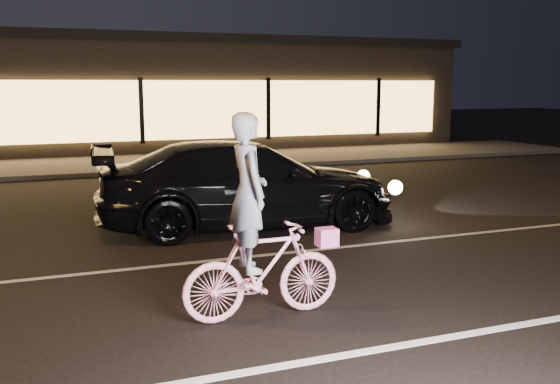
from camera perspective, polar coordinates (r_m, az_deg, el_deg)
name	(u,v)px	position (r m, az deg, el deg)	size (l,w,h in m)	color
ground	(339,296)	(7.54, 5.41, -9.45)	(90.00, 90.00, 0.00)	black
lane_stripe_near	(408,344)	(6.33, 11.63, -13.48)	(60.00, 0.12, 0.01)	silver
lane_stripe_far	(279,254)	(9.29, -0.11, -5.65)	(60.00, 0.10, 0.01)	gray
sidewalk	(152,163)	(19.77, -11.59, 2.62)	(30.00, 4.00, 0.12)	#383533
storefront	(125,92)	(25.53, -14.02, 8.82)	(25.40, 8.42, 4.20)	black
cyclist	(259,247)	(6.61, -1.96, -5.07)	(1.76, 0.60, 2.21)	#FF3479
sedan	(248,184)	(10.90, -2.97, 0.71)	(5.36, 2.55, 1.51)	black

